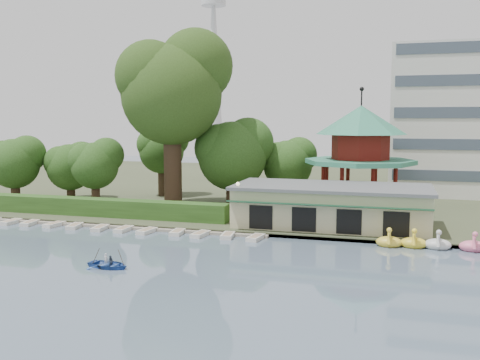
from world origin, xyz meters
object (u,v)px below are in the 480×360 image
at_px(big_tree, 173,85).
at_px(boathouse, 331,205).
at_px(dock, 102,225).
at_px(rowboat_with_passengers, 108,261).
at_px(pavilion, 360,147).

bearing_deg(big_tree, boathouse, -18.24).
height_order(dock, rowboat_with_passengers, rowboat_with_passengers).
distance_m(boathouse, big_tree, 23.21).
distance_m(dock, pavilion, 29.14).
bearing_deg(dock, rowboat_with_passengers, -58.05).
bearing_deg(pavilion, big_tree, -169.63).
height_order(dock, pavilion, pavilion).
relative_size(dock, rowboat_with_passengers, 6.97).
xyz_separation_m(boathouse, big_tree, (-18.84, 6.21, 12.04)).
bearing_deg(boathouse, big_tree, 161.76).
relative_size(pavilion, rowboat_with_passengers, 2.77).
xyz_separation_m(pavilion, rowboat_with_passengers, (-15.88, -27.82, -7.02)).
bearing_deg(big_tree, dock, -106.03).
distance_m(big_tree, rowboat_with_passengers, 28.20).
distance_m(dock, rowboat_with_passengers, 15.35).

